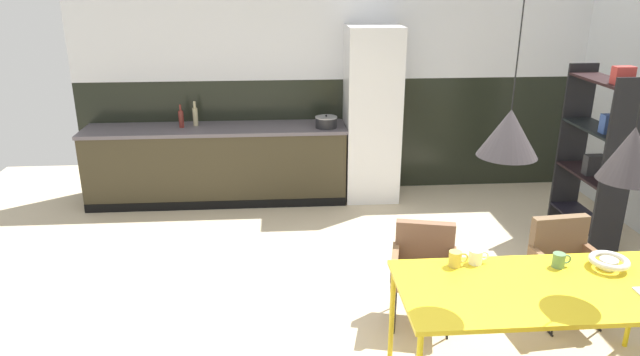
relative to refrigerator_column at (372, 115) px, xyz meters
name	(u,v)px	position (x,y,z in m)	size (l,w,h in m)	color
ground_plane	(389,355)	(-0.35, -3.12, -1.02)	(9.21, 9.21, 0.00)	#C8B696
back_wall_splashback_dark	(339,134)	(-0.35, 0.36, -0.32)	(6.26, 0.12, 1.39)	black
back_wall_panel_upper	(340,19)	(-0.35, 0.36, 1.06)	(6.26, 0.12, 1.39)	silver
kitchen_counter	(218,164)	(-1.83, 0.00, -0.57)	(3.03, 0.63, 0.90)	#37301F
refrigerator_column	(372,115)	(0.00, 0.00, 0.00)	(0.62, 0.60, 2.04)	silver
dining_table	(545,293)	(0.53, -3.52, -0.31)	(1.83, 0.83, 0.75)	yellow
armchair_near_window	(424,261)	(0.00, -2.65, -0.53)	(0.58, 0.57, 0.76)	brown
armchair_corner_seat	(565,258)	(1.10, -2.69, -0.52)	(0.53, 0.51, 0.80)	brown
fruit_bowl	(609,261)	(1.04, -3.32, -0.22)	(0.26, 0.26, 0.07)	silver
mug_short_terracotta	(559,260)	(0.73, -3.28, -0.22)	(0.13, 0.08, 0.10)	#5B8456
mug_tall_blue	(476,257)	(0.20, -3.19, -0.22)	(0.13, 0.09, 0.10)	white
mug_wide_latte	(456,259)	(0.05, -3.22, -0.21)	(0.13, 0.08, 0.11)	gold
cooking_pot	(326,122)	(-0.55, -0.11, -0.05)	(0.25, 0.25, 0.15)	black
bottle_oil_tall	(181,118)	(-2.21, 0.02, -0.01)	(0.06, 0.06, 0.27)	maroon
bottle_vinegar_dark	(195,116)	(-2.06, 0.10, 0.00)	(0.06, 0.06, 0.29)	tan
open_shelf_unit	(595,152)	(1.96, -1.43, -0.06)	(0.30, 0.86, 1.81)	black
pendant_lamp_over_table_near	(509,133)	(0.16, -3.56, 0.74)	(0.33, 0.33, 1.10)	black
pendant_lamp_over_table_far	(631,154)	(0.89, -3.55, 0.60)	(0.33, 0.33, 1.27)	black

